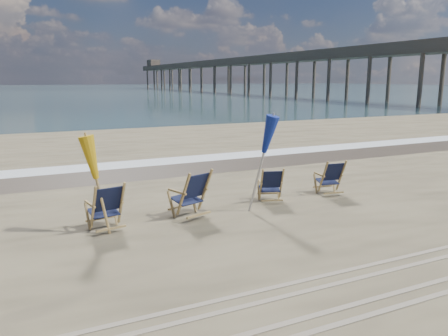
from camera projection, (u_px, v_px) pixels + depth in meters
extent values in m
plane|color=#324E54|center=(33.00, 90.00, 122.40)|extent=(400.00, 400.00, 0.00)
cube|color=silver|center=(155.00, 162.00, 16.32)|extent=(200.00, 1.40, 0.01)
cube|color=#42362A|center=(167.00, 169.00, 14.99)|extent=(200.00, 2.60, 0.00)
cylinder|color=#AB894C|center=(99.00, 186.00, 8.56)|extent=(0.06, 0.06, 1.99)
cone|color=#C79712|center=(97.00, 160.00, 8.46)|extent=(0.30, 0.30, 0.85)
cylinder|color=#A5A5AD|center=(260.00, 164.00, 9.92)|extent=(0.06, 0.06, 2.30)
cone|color=navy|center=(260.00, 135.00, 9.78)|extent=(0.30, 0.30, 0.85)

